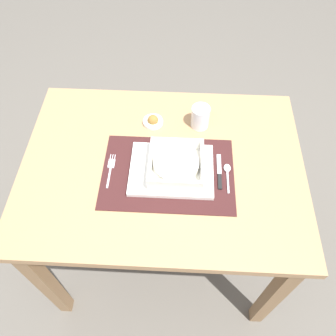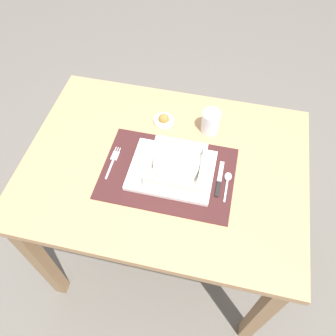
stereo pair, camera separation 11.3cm
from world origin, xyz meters
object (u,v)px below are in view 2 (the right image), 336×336
dining_table (165,181)px  butter_knife (219,181)px  condiment_saucer (164,120)px  fork (113,160)px  drinking_glass (210,123)px  spoon (228,180)px  porridge_bowl (176,166)px

dining_table → butter_knife: butter_knife is taller
dining_table → condiment_saucer: condiment_saucer is taller
fork → drinking_glass: bearing=32.9°
drinking_glass → spoon: bearing=-66.2°
porridge_bowl → fork: 0.22m
condiment_saucer → butter_knife: bearing=-42.8°
porridge_bowl → fork: size_ratio=1.30×
fork → dining_table: bearing=6.4°
fork → butter_knife: 0.36m
dining_table → spoon: size_ratio=8.52×
dining_table → porridge_bowl: 0.16m
drinking_glass → dining_table: bearing=-124.2°
fork → butter_knife: (0.36, -0.01, 0.00)m
porridge_bowl → dining_table: bearing=148.2°
spoon → fork: bearing=178.5°
fork → condiment_saucer: size_ratio=1.83×
spoon → butter_knife: (-0.03, -0.01, -0.00)m
spoon → condiment_saucer: size_ratio=1.52×
porridge_bowl → condiment_saucer: bearing=113.2°
dining_table → butter_knife: size_ratio=6.87×
dining_table → fork: size_ratio=7.08×
porridge_bowl → spoon: size_ratio=1.56×
spoon → butter_knife: 0.03m
dining_table → drinking_glass: (0.13, 0.19, 0.14)m
porridge_bowl → drinking_glass: bearing=69.9°
dining_table → spoon: spoon is taller
fork → spoon: size_ratio=1.20×
dining_table → condiment_saucer: (-0.05, 0.19, 0.12)m
butter_knife → condiment_saucer: size_ratio=1.88×
dining_table → condiment_saucer: 0.23m
butter_knife → fork: bearing=-176.4°
dining_table → porridge_bowl: porridge_bowl is taller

